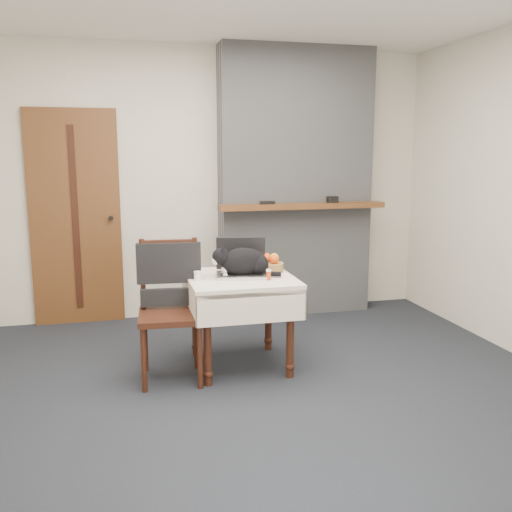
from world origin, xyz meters
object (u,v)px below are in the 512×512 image
(laptop, at_px, (241,266))
(chair, at_px, (170,290))
(cream_jar, at_px, (198,276))
(fruit_basket, at_px, (268,264))
(cat, at_px, (244,262))
(door, at_px, (76,218))
(pill_bottle, at_px, (269,274))
(side_table, at_px, (240,291))

(laptop, xyz_separation_m, chair, (-0.55, -0.09, -0.13))
(cream_jar, xyz_separation_m, fruit_basket, (0.57, 0.17, 0.02))
(cat, bearing_deg, cream_jar, -174.01)
(cat, bearing_deg, door, 130.35)
(laptop, distance_m, cat, 0.07)
(pill_bottle, xyz_separation_m, chair, (-0.70, 0.13, -0.10))
(cat, bearing_deg, laptop, 100.89)
(door, height_order, cream_jar, door)
(side_table, height_order, cat, cat)
(laptop, relative_size, cream_jar, 6.51)
(cream_jar, height_order, pill_bottle, pill_bottle)
(pill_bottle, bearing_deg, chair, 169.65)
(cat, distance_m, pill_bottle, 0.22)
(door, xyz_separation_m, pill_bottle, (1.42, -1.65, -0.26))
(side_table, bearing_deg, chair, -176.15)
(cream_jar, height_order, chair, chair)
(door, relative_size, chair, 2.00)
(door, distance_m, laptop, 1.92)
(cat, distance_m, chair, 0.58)
(cat, relative_size, fruit_basket, 2.13)
(side_table, relative_size, chair, 0.78)
(side_table, xyz_separation_m, pill_bottle, (0.17, -0.16, 0.15))
(cat, distance_m, fruit_basket, 0.26)
(side_table, xyz_separation_m, laptop, (0.02, 0.05, 0.18))
(side_table, bearing_deg, cream_jar, -172.03)
(cat, distance_m, cream_jar, 0.36)
(door, xyz_separation_m, chair, (0.71, -1.52, -0.36))
(laptop, bearing_deg, chair, -161.11)
(fruit_basket, bearing_deg, chair, -168.00)
(door, distance_m, fruit_basket, 2.03)
(cat, bearing_deg, pill_bottle, -47.71)
(fruit_basket, distance_m, chair, 0.80)
(door, relative_size, fruit_basket, 8.44)
(fruit_basket, bearing_deg, cat, -148.08)
(laptop, relative_size, fruit_basket, 1.78)
(side_table, relative_size, pill_bottle, 9.94)
(door, height_order, laptop, door)
(side_table, relative_size, cream_jar, 12.01)
(chair, bearing_deg, cream_jar, 1.67)
(cat, xyz_separation_m, chair, (-0.56, -0.03, -0.17))
(cream_jar, bearing_deg, chair, 177.22)
(cat, height_order, chair, chair)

